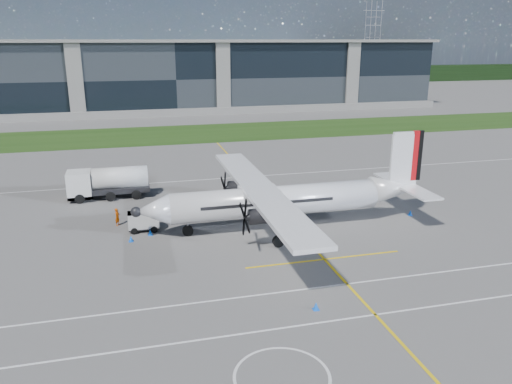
{
  "coord_description": "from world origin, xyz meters",
  "views": [
    {
      "loc": [
        -10.26,
        -37.41,
        15.52
      ],
      "look_at": [
        -0.41,
        1.06,
        3.38
      ],
      "focal_mm": 35.0,
      "sensor_mm": 36.0,
      "label": 1
    }
  ],
  "objects_px": {
    "safety_cone_stbdwing": "(229,184)",
    "safety_cone_nose_stbd": "(150,232)",
    "ground_crew_person": "(117,216)",
    "safety_cone_tail": "(410,213)",
    "turboprop_aircraft": "(286,183)",
    "pylon_east": "(372,41)",
    "baggage_tug": "(143,221)",
    "fuel_tanker_truck": "(102,183)",
    "safety_cone_portwing": "(316,306)",
    "safety_cone_fwd": "(131,239)"
  },
  "relations": [
    {
      "from": "turboprop_aircraft",
      "to": "baggage_tug",
      "type": "height_order",
      "value": "turboprop_aircraft"
    },
    {
      "from": "turboprop_aircraft",
      "to": "safety_cone_tail",
      "type": "relative_size",
      "value": 52.54
    },
    {
      "from": "turboprop_aircraft",
      "to": "fuel_tanker_truck",
      "type": "distance_m",
      "value": 20.03
    },
    {
      "from": "pylon_east",
      "to": "baggage_tug",
      "type": "xyz_separation_m",
      "value": [
        -94.67,
        -146.66,
        -14.19
      ]
    },
    {
      "from": "baggage_tug",
      "to": "ground_crew_person",
      "type": "bearing_deg",
      "value": 140.83
    },
    {
      "from": "baggage_tug",
      "to": "safety_cone_tail",
      "type": "height_order",
      "value": "baggage_tug"
    },
    {
      "from": "safety_cone_nose_stbd",
      "to": "safety_cone_tail",
      "type": "bearing_deg",
      "value": -2.38
    },
    {
      "from": "pylon_east",
      "to": "safety_cone_fwd",
      "type": "distance_m",
      "value": 177.7
    },
    {
      "from": "safety_cone_stbdwing",
      "to": "pylon_east",
      "type": "bearing_deg",
      "value": 57.83
    },
    {
      "from": "baggage_tug",
      "to": "pylon_east",
      "type": "bearing_deg",
      "value": 57.16
    },
    {
      "from": "safety_cone_nose_stbd",
      "to": "safety_cone_stbdwing",
      "type": "bearing_deg",
      "value": 54.29
    },
    {
      "from": "pylon_east",
      "to": "ground_crew_person",
      "type": "relative_size",
      "value": 16.79
    },
    {
      "from": "turboprop_aircraft",
      "to": "fuel_tanker_truck",
      "type": "xyz_separation_m",
      "value": [
        -15.55,
        12.4,
        -2.36
      ]
    },
    {
      "from": "safety_cone_tail",
      "to": "safety_cone_nose_stbd",
      "type": "height_order",
      "value": "same"
    },
    {
      "from": "safety_cone_stbdwing",
      "to": "safety_cone_nose_stbd",
      "type": "xyz_separation_m",
      "value": [
        -9.18,
        -12.77,
        0.0
      ]
    },
    {
      "from": "pylon_east",
      "to": "safety_cone_tail",
      "type": "xyz_separation_m",
      "value": [
        -70.71,
        -148.93,
        -14.75
      ]
    },
    {
      "from": "baggage_tug",
      "to": "turboprop_aircraft",
      "type": "bearing_deg",
      "value": -10.44
    },
    {
      "from": "pylon_east",
      "to": "ground_crew_person",
      "type": "bearing_deg",
      "value": -123.75
    },
    {
      "from": "turboprop_aircraft",
      "to": "baggage_tug",
      "type": "relative_size",
      "value": 9.71
    },
    {
      "from": "pylon_east",
      "to": "ground_crew_person",
      "type": "xyz_separation_m",
      "value": [
        -96.83,
        -144.9,
        -14.11
      ]
    },
    {
      "from": "fuel_tanker_truck",
      "to": "safety_cone_stbdwing",
      "type": "bearing_deg",
      "value": 5.47
    },
    {
      "from": "safety_cone_portwing",
      "to": "safety_cone_stbdwing",
      "type": "xyz_separation_m",
      "value": [
        0.15,
        27.39,
        0.0
      ]
    },
    {
      "from": "safety_cone_nose_stbd",
      "to": "pylon_east",
      "type": "bearing_deg",
      "value": 57.51
    },
    {
      "from": "pylon_east",
      "to": "turboprop_aircraft",
      "type": "xyz_separation_m",
      "value": [
        -82.75,
        -148.86,
        -11.06
      ]
    },
    {
      "from": "turboprop_aircraft",
      "to": "ground_crew_person",
      "type": "bearing_deg",
      "value": 164.31
    },
    {
      "from": "fuel_tanker_truck",
      "to": "baggage_tug",
      "type": "relative_size",
      "value": 3.11
    },
    {
      "from": "baggage_tug",
      "to": "safety_cone_fwd",
      "type": "height_order",
      "value": "baggage_tug"
    },
    {
      "from": "safety_cone_fwd",
      "to": "ground_crew_person",
      "type": "bearing_deg",
      "value": 104.58
    },
    {
      "from": "turboprop_aircraft",
      "to": "safety_cone_portwing",
      "type": "xyz_separation_m",
      "value": [
        -2.43,
        -13.72,
        -3.69
      ]
    },
    {
      "from": "ground_crew_person",
      "to": "safety_cone_fwd",
      "type": "bearing_deg",
      "value": -138.43
    },
    {
      "from": "safety_cone_portwing",
      "to": "safety_cone_stbdwing",
      "type": "height_order",
      "value": "same"
    },
    {
      "from": "pylon_east",
      "to": "safety_cone_tail",
      "type": "distance_m",
      "value": 165.52
    },
    {
      "from": "ground_crew_person",
      "to": "safety_cone_tail",
      "type": "height_order",
      "value": "ground_crew_person"
    },
    {
      "from": "turboprop_aircraft",
      "to": "safety_cone_nose_stbd",
      "type": "bearing_deg",
      "value": 175.48
    },
    {
      "from": "safety_cone_portwing",
      "to": "safety_cone_fwd",
      "type": "height_order",
      "value": "same"
    },
    {
      "from": "turboprop_aircraft",
      "to": "safety_cone_portwing",
      "type": "bearing_deg",
      "value": -100.06
    },
    {
      "from": "safety_cone_tail",
      "to": "safety_cone_portwing",
      "type": "bearing_deg",
      "value": -136.7
    },
    {
      "from": "baggage_tug",
      "to": "safety_cone_nose_stbd",
      "type": "distance_m",
      "value": 1.48
    },
    {
      "from": "ground_crew_person",
      "to": "safety_cone_tail",
      "type": "xyz_separation_m",
      "value": [
        26.12,
        -4.03,
        -0.64
      ]
    },
    {
      "from": "pylon_east",
      "to": "safety_cone_stbdwing",
      "type": "relative_size",
      "value": 60.0
    },
    {
      "from": "safety_cone_tail",
      "to": "safety_cone_fwd",
      "type": "height_order",
      "value": "same"
    },
    {
      "from": "safety_cone_tail",
      "to": "safety_cone_nose_stbd",
      "type": "distance_m",
      "value": 23.53
    },
    {
      "from": "ground_crew_person",
      "to": "safety_cone_nose_stbd",
      "type": "height_order",
      "value": "ground_crew_person"
    },
    {
      "from": "pylon_east",
      "to": "safety_cone_fwd",
      "type": "xyz_separation_m",
      "value": [
        -95.78,
        -148.95,
        -14.75
      ]
    },
    {
      "from": "turboprop_aircraft",
      "to": "pylon_east",
      "type": "bearing_deg",
      "value": 60.93
    },
    {
      "from": "ground_crew_person",
      "to": "safety_cone_nose_stbd",
      "type": "bearing_deg",
      "value": -112.39
    },
    {
      "from": "safety_cone_portwing",
      "to": "baggage_tug",
      "type": "bearing_deg",
      "value": 120.79
    },
    {
      "from": "baggage_tug",
      "to": "safety_cone_tail",
      "type": "relative_size",
      "value": 5.41
    },
    {
      "from": "safety_cone_portwing",
      "to": "safety_cone_stbdwing",
      "type": "bearing_deg",
      "value": 89.68
    },
    {
      "from": "baggage_tug",
      "to": "safety_cone_fwd",
      "type": "distance_m",
      "value": 2.61
    }
  ]
}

